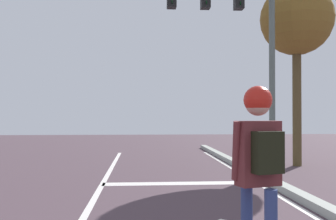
# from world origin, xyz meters

# --- Properties ---
(lane_line_curbside) EXTENTS (0.12, 20.00, 0.01)m
(lane_line_curbside) POSITION_xyz_m (3.44, 6.00, 0.00)
(lane_line_curbside) COLOR silver
(lane_line_curbside) RESTS_ON ground
(stop_bar) EXTENTS (3.57, 0.40, 0.01)m
(stop_bar) POSITION_xyz_m (1.81, 9.03, 0.00)
(stop_bar) COLOR silver
(stop_bar) RESTS_ON ground
(curb_strip) EXTENTS (0.24, 24.00, 0.14)m
(curb_strip) POSITION_xyz_m (3.69, 6.00, 0.07)
(curb_strip) COLOR #9BA097
(curb_strip) RESTS_ON ground
(skater) EXTENTS (0.46, 0.63, 1.70)m
(skater) POSITION_xyz_m (1.91, 3.87, 1.16)
(skater) COLOR navy
(skater) RESTS_ON skateboard
(traffic_signal_mast) EXTENTS (3.65, 0.34, 5.22)m
(traffic_signal_mast) POSITION_xyz_m (3.31, 10.53, 3.83)
(traffic_signal_mast) COLOR #57645D
(traffic_signal_mast) RESTS_ON ground
(roadside_tree) EXTENTS (2.15, 2.15, 5.46)m
(roadside_tree) POSITION_xyz_m (5.50, 11.71, 4.32)
(roadside_tree) COLOR brown
(roadside_tree) RESTS_ON ground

